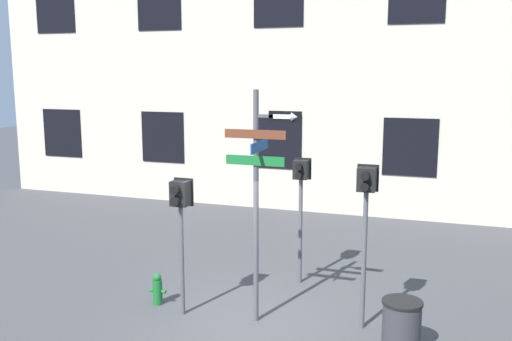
{
  "coord_description": "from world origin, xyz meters",
  "views": [
    {
      "loc": [
        3.06,
        -8.68,
        4.32
      ],
      "look_at": [
        0.01,
        0.24,
        2.68
      ],
      "focal_mm": 40.0,
      "sensor_mm": 36.0,
      "label": 1
    }
  ],
  "objects_px": {
    "pedestrian_signal_right": "(366,203)",
    "pedestrian_signal_across": "(301,187)",
    "pedestrian_signal_left": "(180,209)",
    "trash_bin": "(401,327)",
    "fire_hydrant": "(157,289)",
    "street_sign_pole": "(259,187)"
  },
  "relations": [
    {
      "from": "pedestrian_signal_left",
      "to": "pedestrian_signal_right",
      "type": "distance_m",
      "value": 3.19
    },
    {
      "from": "pedestrian_signal_across",
      "to": "trash_bin",
      "type": "height_order",
      "value": "pedestrian_signal_across"
    },
    {
      "from": "fire_hydrant",
      "to": "pedestrian_signal_left",
      "type": "bearing_deg",
      "value": -21.31
    },
    {
      "from": "street_sign_pole",
      "to": "trash_bin",
      "type": "bearing_deg",
      "value": -8.67
    },
    {
      "from": "fire_hydrant",
      "to": "trash_bin",
      "type": "relative_size",
      "value": 0.71
    },
    {
      "from": "pedestrian_signal_left",
      "to": "pedestrian_signal_across",
      "type": "bearing_deg",
      "value": 53.87
    },
    {
      "from": "pedestrian_signal_left",
      "to": "pedestrian_signal_right",
      "type": "height_order",
      "value": "pedestrian_signal_right"
    },
    {
      "from": "pedestrian_signal_left",
      "to": "street_sign_pole",
      "type": "bearing_deg",
      "value": 6.85
    },
    {
      "from": "trash_bin",
      "to": "fire_hydrant",
      "type": "bearing_deg",
      "value": 174.21
    },
    {
      "from": "pedestrian_signal_right",
      "to": "pedestrian_signal_across",
      "type": "xyz_separation_m",
      "value": [
        -1.54,
        1.72,
        -0.17
      ]
    },
    {
      "from": "pedestrian_signal_left",
      "to": "fire_hydrant",
      "type": "relative_size",
      "value": 4.12
    },
    {
      "from": "pedestrian_signal_right",
      "to": "fire_hydrant",
      "type": "bearing_deg",
      "value": -176.51
    },
    {
      "from": "street_sign_pole",
      "to": "fire_hydrant",
      "type": "distance_m",
      "value": 2.94
    },
    {
      "from": "fire_hydrant",
      "to": "pedestrian_signal_across",
      "type": "bearing_deg",
      "value": 40.92
    },
    {
      "from": "pedestrian_signal_across",
      "to": "trash_bin",
      "type": "distance_m",
      "value": 3.65
    },
    {
      "from": "street_sign_pole",
      "to": "pedestrian_signal_right",
      "type": "distance_m",
      "value": 1.79
    },
    {
      "from": "pedestrian_signal_left",
      "to": "pedestrian_signal_across",
      "type": "height_order",
      "value": "pedestrian_signal_across"
    },
    {
      "from": "pedestrian_signal_left",
      "to": "trash_bin",
      "type": "distance_m",
      "value": 4.14
    },
    {
      "from": "street_sign_pole",
      "to": "pedestrian_signal_right",
      "type": "relative_size",
      "value": 1.43
    },
    {
      "from": "pedestrian_signal_left",
      "to": "pedestrian_signal_right",
      "type": "relative_size",
      "value": 0.88
    },
    {
      "from": "street_sign_pole",
      "to": "fire_hydrant",
      "type": "bearing_deg",
      "value": 177.69
    },
    {
      "from": "pedestrian_signal_right",
      "to": "fire_hydrant",
      "type": "height_order",
      "value": "pedestrian_signal_right"
    }
  ]
}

